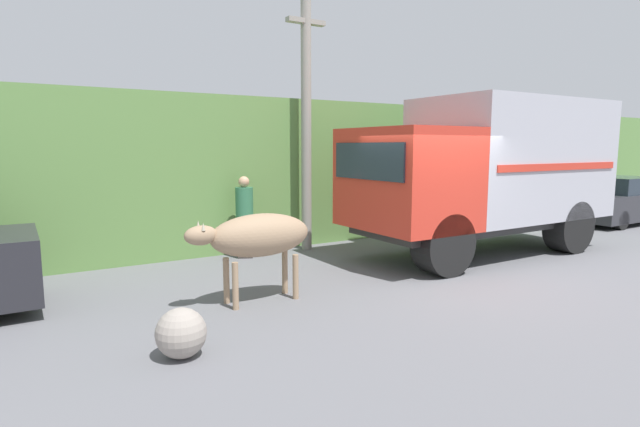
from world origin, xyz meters
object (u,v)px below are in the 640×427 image
object	(u,v)px
cargo_truck	(489,169)
roadside_rock	(181,333)
pedestrian_on_hill	(245,214)
hatchback_car	(618,201)
brown_cow	(258,236)
utility_pole	(306,118)

from	to	relation	value
cargo_truck	roadside_rock	world-z (taller)	cargo_truck
cargo_truck	pedestrian_on_hill	distance (m)	5.29
cargo_truck	roadside_rock	bearing A→B (deg)	-167.97
hatchback_car	roadside_rock	world-z (taller)	hatchback_car
brown_cow	utility_pole	xyz separation A→B (m)	(2.55, 2.97, 1.94)
hatchback_car	pedestrian_on_hill	world-z (taller)	pedestrian_on_hill
hatchback_car	pedestrian_on_hill	distance (m)	11.52
cargo_truck	pedestrian_on_hill	xyz separation A→B (m)	(-4.68, 2.29, -0.90)
hatchback_car	utility_pole	distance (m)	10.26
brown_cow	pedestrian_on_hill	distance (m)	3.05
cargo_truck	brown_cow	xyz separation A→B (m)	(-5.68, -0.58, -0.84)
utility_pole	roadside_rock	xyz separation A→B (m)	(-4.11, -4.37, -2.65)
hatchback_car	pedestrian_on_hill	bearing A→B (deg)	172.41
brown_cow	utility_pole	bearing A→B (deg)	43.14
hatchback_car	roadside_rock	distance (m)	14.27
hatchback_car	roadside_rock	xyz separation A→B (m)	(-13.99, -2.75, -0.40)
pedestrian_on_hill	utility_pole	xyz separation A→B (m)	(1.54, 0.10, 2.00)
cargo_truck	brown_cow	bearing A→B (deg)	-177.38
pedestrian_on_hill	utility_pole	bearing A→B (deg)	-153.01
pedestrian_on_hill	utility_pole	distance (m)	2.53
pedestrian_on_hill	utility_pole	size ratio (longest dim) A/B	0.30
hatchback_car	utility_pole	xyz separation A→B (m)	(-9.88, 1.62, 2.26)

